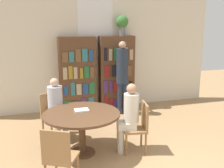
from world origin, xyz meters
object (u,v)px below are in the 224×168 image
(seated_reader_left, at_px, (56,105))
(librarian_standing, at_px, (122,71))
(flower_vase, at_px, (122,23))
(bookshelf_right, at_px, (116,73))
(seated_reader_right, at_px, (129,114))
(reading_table, at_px, (82,119))
(bookshelf_left, at_px, (78,75))
(chair_near_camera, at_px, (59,155))
(chair_left_side, at_px, (52,113))
(chair_far_side, at_px, (139,125))

(seated_reader_left, xyz_separation_m, librarian_standing, (1.68, 1.05, 0.41))
(flower_vase, xyz_separation_m, seated_reader_left, (-1.84, -1.55, -1.53))
(librarian_standing, bearing_deg, bookshelf_right, 88.69)
(seated_reader_left, xyz_separation_m, seated_reader_right, (1.15, -0.87, 0.00))
(reading_table, xyz_separation_m, seated_reader_left, (-0.36, 0.73, 0.06))
(bookshelf_right, distance_m, librarian_standing, 0.52)
(seated_reader_left, bearing_deg, seated_reader_right, 116.96)
(bookshelf_left, distance_m, chair_near_camera, 3.28)
(bookshelf_right, height_order, reading_table, bookshelf_right)
(chair_near_camera, xyz_separation_m, librarian_standing, (1.79, 2.65, 0.61))
(bookshelf_left, height_order, librarian_standing, bookshelf_left)
(reading_table, xyz_separation_m, chair_left_side, (-0.43, 0.89, -0.15))
(bookshelf_right, bearing_deg, seated_reader_left, -137.52)
(flower_vase, relative_size, librarian_standing, 0.28)
(seated_reader_left, bearing_deg, flower_vase, -165.80)
(seated_reader_right, bearing_deg, chair_left_side, 60.08)
(bookshelf_right, distance_m, chair_near_camera, 3.66)
(chair_left_side, distance_m, librarian_standing, 2.06)
(flower_vase, height_order, librarian_standing, flower_vase)
(chair_left_side, height_order, seated_reader_left, seated_reader_left)
(chair_near_camera, height_order, chair_left_side, same)
(seated_reader_left, bearing_deg, bookshelf_right, -163.52)
(reading_table, distance_m, chair_left_side, 1.00)
(bookshelf_right, distance_m, flower_vase, 1.28)
(seated_reader_left, distance_m, seated_reader_right, 1.45)
(bookshelf_right, distance_m, seated_reader_right, 2.49)
(flower_vase, xyz_separation_m, librarian_standing, (-0.16, -0.51, -1.13))
(chair_far_side, xyz_separation_m, librarian_standing, (0.35, 1.95, 0.61))
(bookshelf_right, bearing_deg, librarian_standing, -91.31)
(flower_vase, xyz_separation_m, chair_far_side, (-0.50, -2.45, -1.74))
(reading_table, height_order, chair_left_side, chair_left_side)
(chair_near_camera, bearing_deg, seated_reader_left, 114.12)
(bookshelf_right, xyz_separation_m, chair_near_camera, (-1.80, -3.15, -0.46))
(reading_table, xyz_separation_m, librarian_standing, (1.32, 1.78, 0.46))
(flower_vase, distance_m, reading_table, 3.15)
(bookshelf_left, xyz_separation_m, librarian_standing, (1.01, -0.50, 0.15))
(chair_near_camera, bearing_deg, bookshelf_right, 88.29)
(reading_table, relative_size, librarian_standing, 0.72)
(chair_left_side, xyz_separation_m, librarian_standing, (1.76, 0.89, 0.61))
(chair_far_side, height_order, seated_reader_left, seated_reader_left)
(chair_left_side, height_order, seated_reader_right, seated_reader_right)
(bookshelf_left, xyz_separation_m, reading_table, (-0.31, -2.28, -0.32))
(chair_near_camera, distance_m, chair_far_side, 1.60)
(bookshelf_right, xyz_separation_m, flower_vase, (0.15, 0.00, 1.27))
(chair_left_side, xyz_separation_m, chair_far_side, (1.41, -1.06, 0.00))
(chair_near_camera, relative_size, chair_left_side, 1.00)
(flower_vase, distance_m, seated_reader_left, 2.85)
(bookshelf_right, xyz_separation_m, seated_reader_left, (-1.69, -1.55, -0.26))
(bookshelf_right, relative_size, librarian_standing, 1.06)
(bookshelf_right, bearing_deg, chair_left_side, -141.87)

